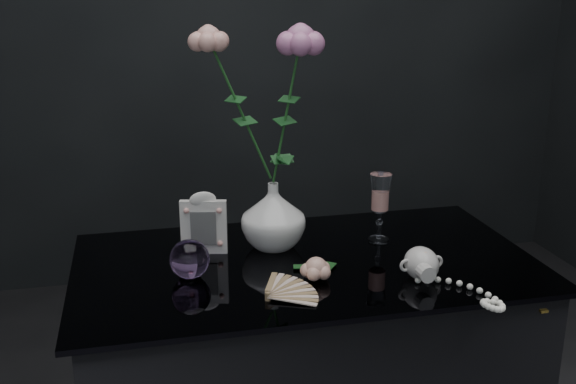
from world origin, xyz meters
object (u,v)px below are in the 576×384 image
object	(u,v)px
vase	(273,216)
loose_rose	(316,269)
picture_frame	(204,223)
paperweight	(190,259)
pearl_jar	(421,262)
wine_glass	(380,208)

from	to	relation	value
vase	loose_rose	bearing A→B (deg)	-75.59
picture_frame	vase	bearing A→B (deg)	11.43
paperweight	picture_frame	bearing A→B (deg)	71.10
pearl_jar	wine_glass	bearing A→B (deg)	90.32
vase	loose_rose	xyz separation A→B (m)	(0.05, -0.20, -0.06)
picture_frame	pearl_jar	bearing A→B (deg)	-16.99
wine_glass	picture_frame	bearing A→B (deg)	177.62
vase	loose_rose	world-z (taller)	vase
vase	wine_glass	size ratio (longest dim) A/B	0.94
wine_glass	pearl_jar	size ratio (longest dim) A/B	0.66
wine_glass	paperweight	distance (m)	0.49
wine_glass	picture_frame	xyz separation A→B (m)	(-0.43, 0.02, -0.01)
paperweight	pearl_jar	distance (m)	0.50
vase	picture_frame	bearing A→B (deg)	179.05
picture_frame	paperweight	distance (m)	0.15
picture_frame	paperweight	xyz separation A→B (m)	(-0.05, -0.13, -0.03)
loose_rose	vase	bearing A→B (deg)	81.60
picture_frame	pearl_jar	distance (m)	0.51
paperweight	wine_glass	bearing A→B (deg)	13.72
loose_rose	pearl_jar	size ratio (longest dim) A/B	0.57
wine_glass	picture_frame	world-z (taller)	wine_glass
picture_frame	wine_glass	bearing A→B (deg)	10.00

